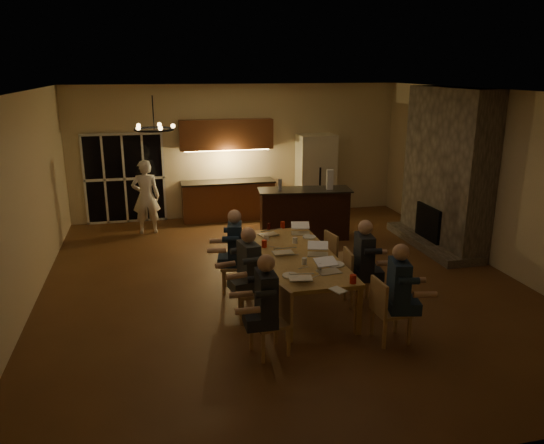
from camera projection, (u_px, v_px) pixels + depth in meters
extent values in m
plane|color=brown|center=(282.00, 282.00, 9.14)|extent=(9.00, 9.00, 0.00)
cube|color=beige|center=(237.00, 151.00, 12.92)|extent=(8.00, 0.04, 3.20)
cube|color=beige|center=(19.00, 206.00, 7.81)|extent=(0.04, 9.00, 3.20)
cube|color=beige|center=(498.00, 180.00, 9.57)|extent=(0.04, 9.00, 3.20)
cube|color=white|center=(284.00, 90.00, 8.24)|extent=(8.00, 9.00, 0.04)
cube|color=black|center=(125.00, 179.00, 12.43)|extent=(1.86, 0.08, 2.10)
cube|color=#706358|center=(447.00, 169.00, 10.62)|extent=(0.58, 2.50, 3.20)
cube|color=beige|center=(316.00, 175.00, 13.15)|extent=(0.90, 0.68, 2.00)
cube|color=#B48A48|center=(298.00, 276.00, 8.40)|extent=(1.10, 2.78, 0.75)
cube|color=black|center=(304.00, 214.00, 11.39)|extent=(2.03, 0.92, 1.08)
imported|color=white|center=(146.00, 197.00, 11.66)|extent=(0.61, 0.40, 1.65)
torus|color=black|center=(154.00, 129.00, 7.20)|extent=(0.54, 0.54, 0.03)
cylinder|color=silver|center=(304.00, 261.00, 7.85)|extent=(0.08, 0.08, 0.10)
cylinder|color=silver|center=(295.00, 240.00, 8.80)|extent=(0.08, 0.08, 0.10)
cylinder|color=silver|center=(266.00, 238.00, 8.94)|extent=(0.08, 0.08, 0.10)
cylinder|color=#B81B0C|center=(353.00, 279.00, 7.16)|extent=(0.09, 0.09, 0.12)
cylinder|color=#B81B0C|center=(264.00, 244.00, 8.60)|extent=(0.08, 0.08, 0.12)
cylinder|color=#B81B0C|center=(283.00, 225.00, 9.63)|extent=(0.08, 0.08, 0.12)
cylinder|color=#B2B2B7|center=(319.00, 266.00, 7.61)|extent=(0.07, 0.07, 0.12)
cylinder|color=#3F0F0C|center=(269.00, 226.00, 9.54)|extent=(0.06, 0.06, 0.12)
cylinder|color=silver|center=(335.00, 264.00, 7.84)|extent=(0.28, 0.28, 0.02)
cylinder|color=silver|center=(291.00, 275.00, 7.42)|extent=(0.23, 0.23, 0.02)
cylinder|color=silver|center=(309.00, 237.00, 9.11)|extent=(0.23, 0.23, 0.02)
cube|color=white|center=(338.00, 290.00, 6.94)|extent=(0.23, 0.26, 0.01)
cylinder|color=#99999E|center=(280.00, 185.00, 11.12)|extent=(0.08, 0.08, 0.24)
cube|color=silver|center=(330.00, 180.00, 11.18)|extent=(0.16, 0.16, 0.42)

